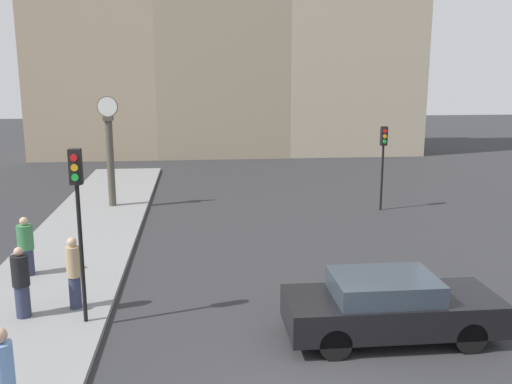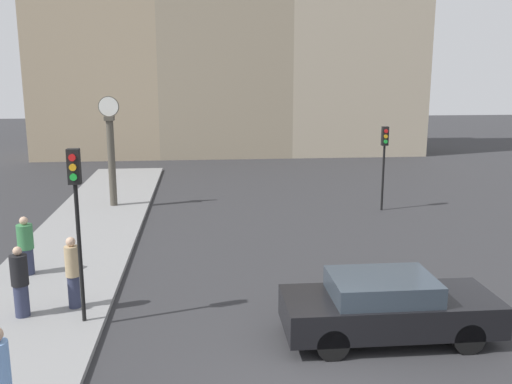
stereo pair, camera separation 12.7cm
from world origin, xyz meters
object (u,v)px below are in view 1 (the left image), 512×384
(sedan_car, at_px, (390,306))
(street_clock, at_px, (110,152))
(pedestrian_blue_stripe, at_px, (4,383))
(traffic_light_far, at_px, (383,150))
(pedestrian_green_hoodie, at_px, (26,247))
(pedestrian_tan_coat, at_px, (74,273))
(pedestrian_black_jacket, at_px, (21,283))
(traffic_light_near, at_px, (78,200))

(sedan_car, height_order, street_clock, street_clock)
(sedan_car, height_order, pedestrian_blue_stripe, pedestrian_blue_stripe)
(sedan_car, relative_size, traffic_light_far, 1.32)
(sedan_car, relative_size, street_clock, 1.01)
(pedestrian_green_hoodie, bearing_deg, pedestrian_tan_coat, -53.73)
(sedan_car, bearing_deg, street_clock, 121.35)
(pedestrian_tan_coat, distance_m, pedestrian_green_hoodie, 3.00)
(pedestrian_tan_coat, xyz_separation_m, pedestrian_black_jacket, (-1.08, -0.39, -0.05))
(pedestrian_tan_coat, height_order, pedestrian_black_jacket, pedestrian_tan_coat)
(traffic_light_far, distance_m, pedestrian_black_jacket, 14.97)
(sedan_car, bearing_deg, traffic_light_far, 72.89)
(pedestrian_blue_stripe, xyz_separation_m, pedestrian_black_jacket, (-1.05, 4.48, -0.09))
(pedestrian_black_jacket, bearing_deg, traffic_light_far, 39.70)
(street_clock, bearing_deg, pedestrian_black_jacket, -92.47)
(pedestrian_tan_coat, distance_m, pedestrian_blue_stripe, 4.87)
(traffic_light_near, xyz_separation_m, pedestrian_black_jacket, (-1.45, 0.39, -1.97))
(street_clock, bearing_deg, traffic_light_far, -6.86)
(sedan_car, bearing_deg, pedestrian_tan_coat, 164.04)
(traffic_light_far, distance_m, pedestrian_blue_stripe, 17.50)
(pedestrian_blue_stripe, bearing_deg, pedestrian_black_jacket, 103.21)
(street_clock, relative_size, pedestrian_green_hoodie, 2.74)
(pedestrian_blue_stripe, bearing_deg, traffic_light_near, 84.40)
(sedan_car, bearing_deg, traffic_light_near, 169.65)
(pedestrian_tan_coat, bearing_deg, traffic_light_near, -64.86)
(traffic_light_near, relative_size, pedestrian_black_jacket, 2.35)
(street_clock, distance_m, pedestrian_black_jacket, 10.94)
(traffic_light_far, bearing_deg, street_clock, 173.14)
(traffic_light_near, bearing_deg, pedestrian_black_jacket, 164.86)
(street_clock, height_order, pedestrian_black_jacket, street_clock)
(street_clock, bearing_deg, traffic_light_near, -84.98)
(traffic_light_near, height_order, pedestrian_tan_coat, traffic_light_near)
(pedestrian_green_hoodie, xyz_separation_m, pedestrian_blue_stripe, (1.74, -7.29, 0.12))
(sedan_car, height_order, pedestrian_black_jacket, pedestrian_black_jacket)
(pedestrian_green_hoodie, xyz_separation_m, pedestrian_black_jacket, (0.69, -2.81, 0.02))
(sedan_car, relative_size, pedestrian_blue_stripe, 2.51)
(traffic_light_far, distance_m, street_clock, 11.07)
(pedestrian_tan_coat, bearing_deg, street_clock, 93.38)
(traffic_light_far, height_order, pedestrian_black_jacket, traffic_light_far)
(pedestrian_green_hoodie, distance_m, pedestrian_blue_stripe, 7.50)
(traffic_light_far, xyz_separation_m, street_clock, (-10.99, 1.32, -0.10))
(pedestrian_green_hoodie, height_order, pedestrian_blue_stripe, pedestrian_blue_stripe)
(traffic_light_near, distance_m, pedestrian_blue_stripe, 4.51)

